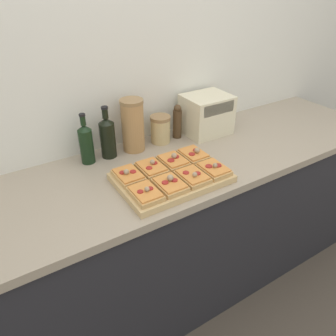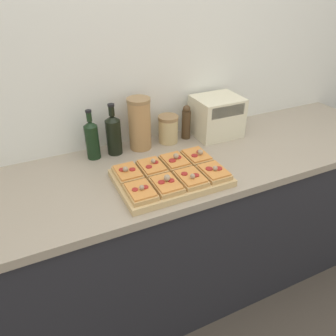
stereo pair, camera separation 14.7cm
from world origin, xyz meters
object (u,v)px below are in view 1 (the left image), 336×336
object	(u,v)px
grain_jar_tall	(133,125)
toaster_oven	(206,114)
pepper_mill	(177,122)
cutting_board	(172,178)
wine_bottle	(108,137)
grain_jar_short	(160,129)
olive_oil_bottle	(86,143)

from	to	relation	value
grain_jar_tall	toaster_oven	world-z (taller)	grain_jar_tall
toaster_oven	pepper_mill	bearing A→B (deg)	169.64
pepper_mill	grain_jar_tall	bearing A→B (deg)	180.00
cutting_board	pepper_mill	xyz separation A→B (m)	(0.26, 0.36, 0.08)
wine_bottle	grain_jar_short	bearing A→B (deg)	-0.00
grain_jar_tall	pepper_mill	distance (m)	0.28
wine_bottle	toaster_oven	world-z (taller)	wine_bottle
olive_oil_bottle	wine_bottle	bearing A→B (deg)	0.00
grain_jar_short	pepper_mill	bearing A→B (deg)	-0.00
olive_oil_bottle	grain_jar_tall	distance (m)	0.25
olive_oil_bottle	wine_bottle	size ratio (longest dim) A/B	0.95
olive_oil_bottle	grain_jar_short	world-z (taller)	olive_oil_bottle
cutting_board	olive_oil_bottle	bearing A→B (deg)	125.98
cutting_board	toaster_oven	world-z (taller)	toaster_oven
pepper_mill	olive_oil_bottle	bearing A→B (deg)	180.00
grain_jar_short	toaster_oven	distance (m)	0.29
grain_jar_short	cutting_board	bearing A→B (deg)	-113.57
grain_jar_short	pepper_mill	world-z (taller)	pepper_mill
grain_jar_tall	cutting_board	bearing A→B (deg)	-88.84
grain_jar_short	wine_bottle	bearing A→B (deg)	180.00
pepper_mill	toaster_oven	xyz separation A→B (m)	(0.18, -0.03, 0.02)
cutting_board	wine_bottle	xyz separation A→B (m)	(-0.15, 0.36, 0.09)
grain_jar_tall	grain_jar_short	distance (m)	0.17
wine_bottle	cutting_board	bearing A→B (deg)	-67.42
cutting_board	grain_jar_short	bearing A→B (deg)	66.43
grain_jar_tall	pepper_mill	world-z (taller)	grain_jar_tall
cutting_board	grain_jar_tall	bearing A→B (deg)	91.16
olive_oil_bottle	pepper_mill	size ratio (longest dim) A/B	1.32
wine_bottle	toaster_oven	distance (m)	0.59
cutting_board	toaster_oven	xyz separation A→B (m)	(0.44, 0.32, 0.10)
wine_bottle	toaster_oven	size ratio (longest dim) A/B	0.96
olive_oil_bottle	pepper_mill	bearing A→B (deg)	-0.00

